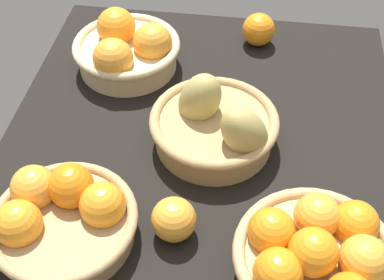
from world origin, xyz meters
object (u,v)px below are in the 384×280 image
Objects in this scene: basket_center_pears at (216,125)px; loose_orange_back_gap at (259,30)px; basket_near_left at (127,49)px; basket_far_right at (317,257)px; loose_orange_front_gap at (174,219)px; basket_near_right at (62,217)px.

loose_orange_back_gap is at bearing 169.17° from basket_center_pears.
basket_near_left is at bearing -64.92° from loose_orange_back_gap.
basket_far_right is 3.40× the size of loose_orange_front_gap.
basket_near_left is 3.17× the size of loose_orange_front_gap.
loose_orange_front_gap is (-4.25, -20.95, -1.09)cm from basket_far_right.
basket_near_left is 42.07cm from loose_orange_front_gap.
basket_near_left reaches higher than loose_orange_front_gap.
basket_near_right is at bearing -26.74° from loose_orange_back_gap.
basket_near_right is 0.94× the size of basket_center_pears.
loose_orange_back_gap is at bearing 153.26° from basket_near_right.
basket_near_right is at bearing -43.50° from basket_center_pears.
basket_near_left reaches higher than loose_orange_back_gap.
basket_near_right is at bearing -0.94° from basket_near_left.
basket_center_pears is 20.34cm from loose_orange_front_gap.
loose_orange_back_gap is at bearing 115.08° from basket_near_left.
loose_orange_back_gap is at bearing -169.06° from basket_far_right.
basket_near_right is 3.15× the size of loose_orange_back_gap.
basket_far_right reaches higher than basket_near_right.
loose_orange_back_gap is (-55.42, -10.72, -1.02)cm from basket_far_right.
basket_near_right is at bearing -93.27° from basket_far_right.
loose_orange_front_gap is at bearing 97.23° from basket_near_right.
basket_center_pears is 3.43× the size of loose_orange_front_gap.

